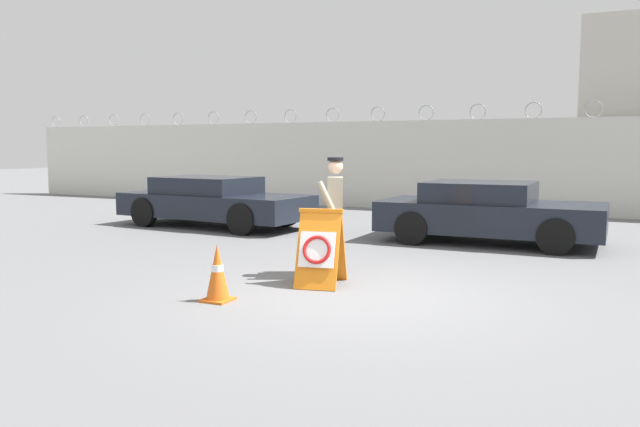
{
  "coord_description": "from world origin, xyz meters",
  "views": [
    {
      "loc": [
        2.85,
        -7.27,
        1.89
      ],
      "look_at": [
        -1.23,
        1.41,
        0.87
      ],
      "focal_mm": 35.0,
      "sensor_mm": 36.0,
      "label": 1
    }
  ],
  "objects_px": {
    "traffic_cone_near": "(217,273)",
    "parked_car_rear_sedan": "(488,212)",
    "barricade_sign": "(320,248)",
    "security_guard": "(335,210)",
    "parked_car_front_coupe": "(213,201)"
  },
  "relations": [
    {
      "from": "traffic_cone_near",
      "to": "parked_car_rear_sedan",
      "type": "bearing_deg",
      "value": 70.99
    },
    {
      "from": "barricade_sign",
      "to": "traffic_cone_near",
      "type": "relative_size",
      "value": 1.48
    },
    {
      "from": "barricade_sign",
      "to": "security_guard",
      "type": "bearing_deg",
      "value": 86.39
    },
    {
      "from": "security_guard",
      "to": "traffic_cone_near",
      "type": "height_order",
      "value": "security_guard"
    },
    {
      "from": "parked_car_rear_sedan",
      "to": "security_guard",
      "type": "bearing_deg",
      "value": -108.59
    },
    {
      "from": "security_guard",
      "to": "parked_car_rear_sedan",
      "type": "distance_m",
      "value": 4.44
    },
    {
      "from": "security_guard",
      "to": "parked_car_rear_sedan",
      "type": "relative_size",
      "value": 0.41
    },
    {
      "from": "traffic_cone_near",
      "to": "parked_car_rear_sedan",
      "type": "relative_size",
      "value": 0.17
    },
    {
      "from": "security_guard",
      "to": "parked_car_front_coupe",
      "type": "distance_m",
      "value": 6.37
    },
    {
      "from": "security_guard",
      "to": "traffic_cone_near",
      "type": "distance_m",
      "value": 2.24
    },
    {
      "from": "security_guard",
      "to": "parked_car_front_coupe",
      "type": "height_order",
      "value": "security_guard"
    },
    {
      "from": "barricade_sign",
      "to": "parked_car_front_coupe",
      "type": "xyz_separation_m",
      "value": [
        -5.04,
        4.7,
        0.09
      ]
    },
    {
      "from": "traffic_cone_near",
      "to": "parked_car_rear_sedan",
      "type": "distance_m",
      "value": 6.58
    },
    {
      "from": "security_guard",
      "to": "traffic_cone_near",
      "type": "xyz_separation_m",
      "value": [
        -0.68,
        -2.04,
        -0.62
      ]
    },
    {
      "from": "parked_car_front_coupe",
      "to": "parked_car_rear_sedan",
      "type": "xyz_separation_m",
      "value": [
        6.41,
        0.18,
        0.0
      ]
    }
  ]
}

